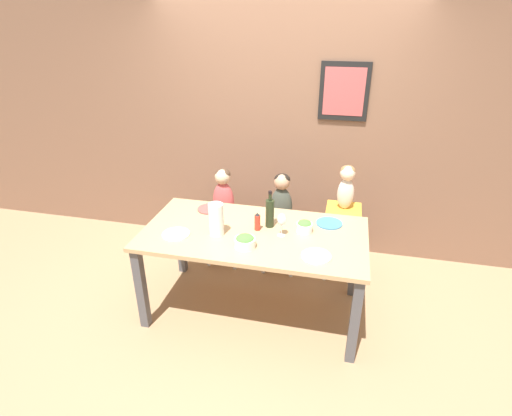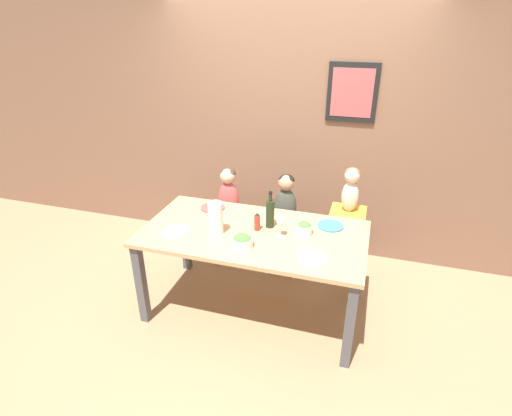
{
  "view_description": "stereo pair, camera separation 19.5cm",
  "coord_description": "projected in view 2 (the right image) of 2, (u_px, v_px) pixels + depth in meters",
  "views": [
    {
      "loc": [
        0.65,
        -2.72,
        2.36
      ],
      "look_at": [
        0.0,
        0.07,
        0.96
      ],
      "focal_mm": 28.0,
      "sensor_mm": 36.0,
      "label": 1
    },
    {
      "loc": [
        0.83,
        -2.67,
        2.36
      ],
      "look_at": [
        0.0,
        0.07,
        0.96
      ],
      "focal_mm": 28.0,
      "sensor_mm": 36.0,
      "label": 2
    }
  ],
  "objects": [
    {
      "name": "salad_bowl_large",
      "position": [
        242.0,
        241.0,
        2.98
      ],
      "size": [
        0.16,
        0.16,
        0.1
      ],
      "color": "white",
      "rests_on": "dining_table"
    },
    {
      "name": "dinner_plate_front_right",
      "position": [
        312.0,
        258.0,
        2.85
      ],
      "size": [
        0.22,
        0.22,
        0.01
      ],
      "color": "silver",
      "rests_on": "dining_table"
    },
    {
      "name": "paper_towel_roll",
      "position": [
        216.0,
        218.0,
        3.13
      ],
      "size": [
        0.12,
        0.12,
        0.26
      ],
      "color": "white",
      "rests_on": "dining_table"
    },
    {
      "name": "wall_back",
      "position": [
        290.0,
        125.0,
        4.0
      ],
      "size": [
        10.0,
        0.09,
        2.7
      ],
      "color": "brown",
      "rests_on": "ground_plane"
    },
    {
      "name": "dining_table",
      "position": [
        254.0,
        242.0,
        3.25
      ],
      "size": [
        1.79,
        0.93,
        0.78
      ],
      "color": "tan",
      "rests_on": "ground_plane"
    },
    {
      "name": "chair_far_left",
      "position": [
        230.0,
        227.0,
        4.09
      ],
      "size": [
        0.37,
        0.37,
        0.47
      ],
      "color": "silver",
      "rests_on": "ground_plane"
    },
    {
      "name": "dinner_plate_back_left",
      "position": [
        213.0,
        208.0,
        3.59
      ],
      "size": [
        0.22,
        0.22,
        0.01
      ],
      "color": "#D14C47",
      "rests_on": "dining_table"
    },
    {
      "name": "salad_bowl_small",
      "position": [
        304.0,
        228.0,
        3.16
      ],
      "size": [
        0.13,
        0.13,
        0.1
      ],
      "color": "white",
      "rests_on": "dining_table"
    },
    {
      "name": "person_child_left",
      "position": [
        228.0,
        193.0,
        3.93
      ],
      "size": [
        0.21,
        0.16,
        0.55
      ],
      "color": "#C64C4C",
      "rests_on": "chair_far_left"
    },
    {
      "name": "wine_glass_near",
      "position": [
        281.0,
        221.0,
        3.08
      ],
      "size": [
        0.07,
        0.07,
        0.19
      ],
      "color": "white",
      "rests_on": "dining_table"
    },
    {
      "name": "person_child_center",
      "position": [
        286.0,
        201.0,
        3.78
      ],
      "size": [
        0.21,
        0.16,
        0.55
      ],
      "color": "#3D4238",
      "rests_on": "chair_far_center"
    },
    {
      "name": "chair_right_highchair",
      "position": [
        346.0,
        228.0,
        3.71
      ],
      "size": [
        0.32,
        0.32,
        0.74
      ],
      "color": "silver",
      "rests_on": "ground_plane"
    },
    {
      "name": "ground_plane",
      "position": [
        254.0,
        308.0,
        3.55
      ],
      "size": [
        14.0,
        14.0,
        0.0
      ],
      "primitive_type": "plane",
      "color": "#9E7A56"
    },
    {
      "name": "dinner_plate_front_left",
      "position": [
        176.0,
        231.0,
        3.2
      ],
      "size": [
        0.22,
        0.22,
        0.01
      ],
      "color": "silver",
      "rests_on": "dining_table"
    },
    {
      "name": "person_baby_right",
      "position": [
        351.0,
        186.0,
        3.53
      ],
      "size": [
        0.15,
        0.14,
        0.41
      ],
      "color": "beige",
      "rests_on": "chair_right_highchair"
    },
    {
      "name": "condiment_bottle_hot_sauce",
      "position": [
        257.0,
        222.0,
        3.2
      ],
      "size": [
        0.05,
        0.05,
        0.15
      ],
      "color": "red",
      "rests_on": "dining_table"
    },
    {
      "name": "dinner_plate_back_right",
      "position": [
        330.0,
        226.0,
        3.28
      ],
      "size": [
        0.22,
        0.22,
        0.01
      ],
      "color": "teal",
      "rests_on": "dining_table"
    },
    {
      "name": "chair_far_center",
      "position": [
        284.0,
        235.0,
        3.94
      ],
      "size": [
        0.37,
        0.37,
        0.47
      ],
      "color": "silver",
      "rests_on": "ground_plane"
    },
    {
      "name": "wine_bottle",
      "position": [
        270.0,
        213.0,
        3.23
      ],
      "size": [
        0.07,
        0.07,
        0.31
      ],
      "color": "#232D19",
      "rests_on": "dining_table"
    }
  ]
}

